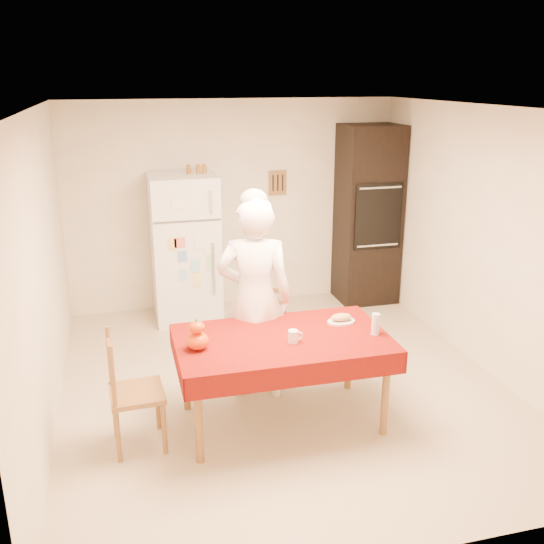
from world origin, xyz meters
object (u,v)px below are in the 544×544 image
object	(u,v)px
refrigerator	(185,248)
seated_woman	(255,299)
coffee_mug	(293,336)
wine_glass	(376,324)
dining_table	(282,345)
bread_plate	(341,322)
pumpkin_lower	(197,341)
chair_left	(128,388)
oven_cabinet	(368,215)
chair_far	(264,327)

from	to	relation	value
refrigerator	seated_woman	distance (m)	2.02
coffee_mug	wine_glass	size ratio (longest dim) A/B	0.57
seated_woman	refrigerator	bearing A→B (deg)	-65.67
dining_table	coffee_mug	size ratio (longest dim) A/B	17.00
dining_table	bread_plate	xyz separation A→B (m)	(0.56, 0.16, 0.08)
refrigerator	pumpkin_lower	size ratio (longest dim) A/B	9.53
chair_left	wine_glass	xyz separation A→B (m)	(1.97, -0.08, 0.34)
coffee_mug	seated_woman	bearing A→B (deg)	104.53
refrigerator	pumpkin_lower	world-z (taller)	refrigerator
oven_cabinet	pumpkin_lower	world-z (taller)	oven_cabinet
refrigerator	seated_woman	world-z (taller)	seated_woman
oven_cabinet	coffee_mug	size ratio (longest dim) A/B	22.00
pumpkin_lower	wine_glass	distance (m)	1.43
chair_left	bread_plate	size ratio (longest dim) A/B	3.96
seated_woman	bread_plate	size ratio (longest dim) A/B	7.56
seated_woman	coffee_mug	size ratio (longest dim) A/B	18.15
dining_table	refrigerator	bearing A→B (deg)	100.66
dining_table	pumpkin_lower	size ratio (longest dim) A/B	9.53
chair_far	pumpkin_lower	bearing A→B (deg)	-112.18
oven_cabinet	wine_glass	bearing A→B (deg)	-111.71
chair_far	coffee_mug	world-z (taller)	chair_far
coffee_mug	wine_glass	xyz separation A→B (m)	(0.69, -0.02, 0.04)
chair_far	chair_left	xyz separation A→B (m)	(-1.28, -0.85, 0.00)
wine_glass	seated_woman	bearing A→B (deg)	142.96
chair_far	chair_left	bearing A→B (deg)	-127.46
dining_table	chair_left	size ratio (longest dim) A/B	1.79
pumpkin_lower	wine_glass	xyz separation A→B (m)	(1.43, -0.08, 0.02)
chair_far	chair_left	world-z (taller)	same
oven_cabinet	seated_woman	bearing A→B (deg)	-133.25
chair_far	seated_woman	xyz separation A→B (m)	(-0.16, -0.29, 0.40)
pumpkin_lower	bread_plate	bearing A→B (deg)	9.51
refrigerator	wine_glass	bearing A→B (deg)	-65.19
pumpkin_lower	dining_table	bearing A→B (deg)	3.72
refrigerator	oven_cabinet	bearing A→B (deg)	1.18
oven_cabinet	seated_woman	world-z (taller)	oven_cabinet
coffee_mug	bread_plate	world-z (taller)	coffee_mug
chair_left	pumpkin_lower	world-z (taller)	chair_left
coffee_mug	chair_far	bearing A→B (deg)	90.39
dining_table	oven_cabinet	bearing A→B (deg)	54.61
bread_plate	seated_woman	bearing A→B (deg)	152.49
dining_table	coffee_mug	distance (m)	0.17
chair_left	coffee_mug	xyz separation A→B (m)	(1.28, -0.06, 0.30)
oven_cabinet	chair_left	world-z (taller)	oven_cabinet
wine_glass	coffee_mug	bearing A→B (deg)	178.73
wine_glass	bread_plate	size ratio (longest dim) A/B	0.73
refrigerator	pumpkin_lower	distance (m)	2.55
chair_left	bread_plate	distance (m)	1.82
refrigerator	chair_left	bearing A→B (deg)	-106.48
refrigerator	dining_table	distance (m)	2.55
dining_table	chair_far	distance (m)	0.82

